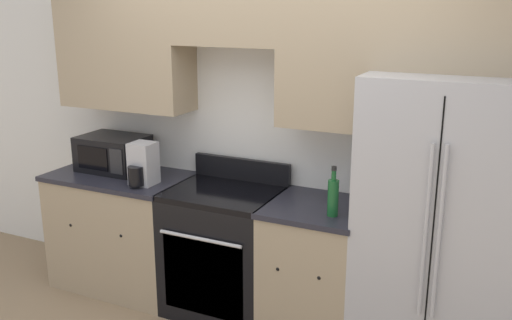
% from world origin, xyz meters
% --- Properties ---
extents(wall_back, '(8.00, 0.39, 2.60)m').
position_xyz_m(wall_back, '(0.01, 0.58, 1.53)').
color(wall_back, white).
rests_on(wall_back, ground_plane).
extents(lower_cabinets_left, '(1.06, 0.64, 0.91)m').
position_xyz_m(lower_cabinets_left, '(-1.15, 0.31, 0.46)').
color(lower_cabinets_left, tan).
rests_on(lower_cabinets_left, ground_plane).
extents(lower_cabinets_right, '(0.63, 0.64, 0.91)m').
position_xyz_m(lower_cabinets_right, '(0.43, 0.31, 0.46)').
color(lower_cabinets_right, tan).
rests_on(lower_cabinets_right, ground_plane).
extents(oven_range, '(0.76, 0.65, 1.07)m').
position_xyz_m(oven_range, '(-0.25, 0.31, 0.46)').
color(oven_range, black).
rests_on(oven_range, ground_plane).
extents(refrigerator, '(0.93, 0.78, 1.79)m').
position_xyz_m(refrigerator, '(1.20, 0.37, 0.89)').
color(refrigerator, '#B7B7BC').
rests_on(refrigerator, ground_plane).
extents(microwave, '(0.50, 0.37, 0.27)m').
position_xyz_m(microwave, '(-1.26, 0.39, 1.05)').
color(microwave, black).
rests_on(microwave, lower_cabinets_left).
extents(bottle, '(0.07, 0.07, 0.31)m').
position_xyz_m(bottle, '(0.58, 0.18, 1.04)').
color(bottle, '#195928').
rests_on(bottle, lower_cabinets_right).
extents(paper_towel_holder, '(0.17, 0.23, 0.30)m').
position_xyz_m(paper_towel_holder, '(-0.84, 0.19, 1.05)').
color(paper_towel_holder, '#B7B7BC').
rests_on(paper_towel_holder, lower_cabinets_left).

